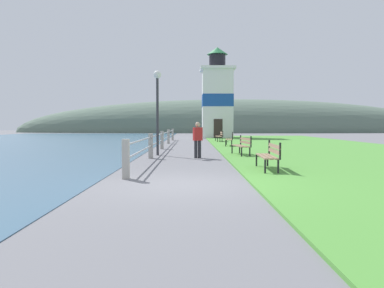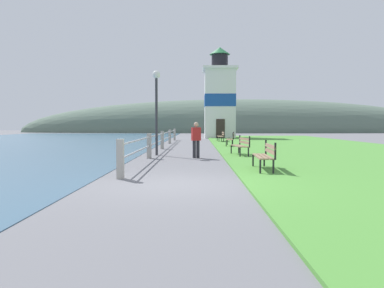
{
  "view_description": "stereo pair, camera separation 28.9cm",
  "coord_description": "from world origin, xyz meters",
  "px_view_note": "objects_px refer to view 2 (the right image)",
  "views": [
    {
      "loc": [
        0.22,
        -8.94,
        1.46
      ],
      "look_at": [
        0.21,
        13.01,
        0.3
      ],
      "focal_mm": 35.0,
      "sensor_mm": 36.0,
      "label": 1
    },
    {
      "loc": [
        0.51,
        -8.94,
        1.46
      ],
      "look_at": [
        0.21,
        13.01,
        0.3
      ],
      "focal_mm": 35.0,
      "sensor_mm": 36.0,
      "label": 2
    }
  ],
  "objects_px": {
    "park_bench_near": "(265,154)",
    "park_bench_midway": "(241,144)",
    "park_bench_by_lighthouse": "(221,135)",
    "lamp_post": "(156,97)",
    "park_bench_far": "(231,138)",
    "lighthouse": "(220,99)",
    "person_strolling": "(196,139)"
  },
  "relations": [
    {
      "from": "lamp_post",
      "to": "person_strolling",
      "type": "bearing_deg",
      "value": -37.38
    },
    {
      "from": "park_bench_by_lighthouse",
      "to": "person_strolling",
      "type": "distance_m",
      "value": 14.76
    },
    {
      "from": "park_bench_midway",
      "to": "park_bench_by_lighthouse",
      "type": "bearing_deg",
      "value": -97.36
    },
    {
      "from": "lighthouse",
      "to": "lamp_post",
      "type": "height_order",
      "value": "lighthouse"
    },
    {
      "from": "lamp_post",
      "to": "park_bench_near",
      "type": "bearing_deg",
      "value": -56.27
    },
    {
      "from": "park_bench_far",
      "to": "lighthouse",
      "type": "relative_size",
      "value": 0.2
    },
    {
      "from": "park_bench_near",
      "to": "lamp_post",
      "type": "height_order",
      "value": "lamp_post"
    },
    {
      "from": "park_bench_far",
      "to": "park_bench_by_lighthouse",
      "type": "relative_size",
      "value": 0.99
    },
    {
      "from": "park_bench_by_lighthouse",
      "to": "person_strolling",
      "type": "xyz_separation_m",
      "value": [
        -2.04,
        -14.61,
        0.3
      ]
    },
    {
      "from": "park_bench_midway",
      "to": "person_strolling",
      "type": "bearing_deg",
      "value": 18.07
    },
    {
      "from": "park_bench_near",
      "to": "person_strolling",
      "type": "distance_m",
      "value": 5.08
    },
    {
      "from": "lighthouse",
      "to": "lamp_post",
      "type": "distance_m",
      "value": 22.9
    },
    {
      "from": "park_bench_midway",
      "to": "park_bench_far",
      "type": "height_order",
      "value": "same"
    },
    {
      "from": "park_bench_near",
      "to": "lamp_post",
      "type": "bearing_deg",
      "value": -54.08
    },
    {
      "from": "park_bench_near",
      "to": "person_strolling",
      "type": "relative_size",
      "value": 1.23
    },
    {
      "from": "lamp_post",
      "to": "park_bench_far",
      "type": "bearing_deg",
      "value": 59.15
    },
    {
      "from": "person_strolling",
      "to": "lamp_post",
      "type": "bearing_deg",
      "value": 32.8
    },
    {
      "from": "park_bench_far",
      "to": "park_bench_near",
      "type": "bearing_deg",
      "value": 96.2
    },
    {
      "from": "park_bench_far",
      "to": "park_bench_by_lighthouse",
      "type": "distance_m",
      "value": 6.28
    },
    {
      "from": "park_bench_midway",
      "to": "lighthouse",
      "type": "xyz_separation_m",
      "value": [
        0.37,
        22.88,
        3.64
      ]
    },
    {
      "from": "park_bench_midway",
      "to": "park_bench_by_lighthouse",
      "type": "relative_size",
      "value": 0.93
    },
    {
      "from": "park_bench_near",
      "to": "lighthouse",
      "type": "relative_size",
      "value": 0.2
    },
    {
      "from": "park_bench_near",
      "to": "park_bench_midway",
      "type": "distance_m",
      "value": 5.59
    },
    {
      "from": "park_bench_by_lighthouse",
      "to": "person_strolling",
      "type": "height_order",
      "value": "person_strolling"
    },
    {
      "from": "park_bench_midway",
      "to": "lighthouse",
      "type": "height_order",
      "value": "lighthouse"
    },
    {
      "from": "park_bench_midway",
      "to": "park_bench_near",
      "type": "bearing_deg",
      "value": 83.39
    },
    {
      "from": "park_bench_midway",
      "to": "park_bench_far",
      "type": "distance_m",
      "value": 7.35
    },
    {
      "from": "lamp_post",
      "to": "park_bench_midway",
      "type": "bearing_deg",
      "value": -6.31
    },
    {
      "from": "park_bench_far",
      "to": "park_bench_by_lighthouse",
      "type": "bearing_deg",
      "value": -81.3
    },
    {
      "from": "park_bench_near",
      "to": "lighthouse",
      "type": "xyz_separation_m",
      "value": [
        0.28,
        28.47,
        3.64
      ]
    },
    {
      "from": "park_bench_near",
      "to": "park_bench_midway",
      "type": "height_order",
      "value": "same"
    },
    {
      "from": "park_bench_midway",
      "to": "park_bench_far",
      "type": "xyz_separation_m",
      "value": [
        0.19,
        7.35,
        0.0
      ]
    }
  ]
}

